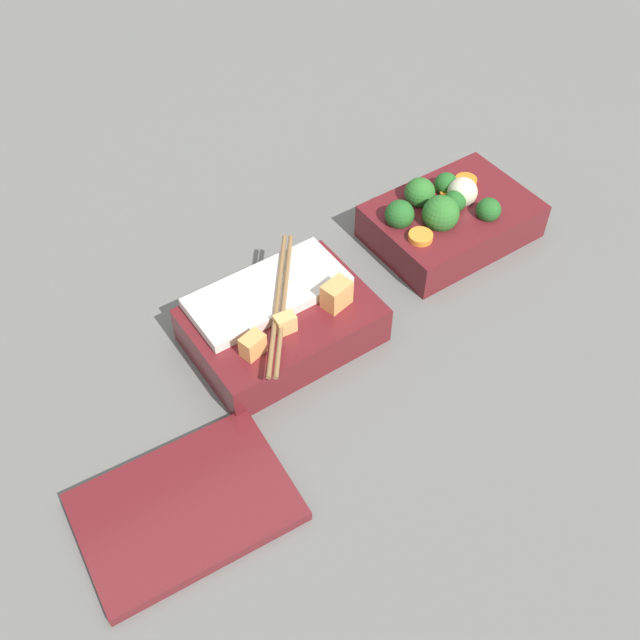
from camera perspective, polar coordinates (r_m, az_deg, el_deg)
name	(u,v)px	position (r m, az deg, el deg)	size (l,w,h in m)	color
ground_plane	(371,274)	(0.89, 3.93, 3.51)	(3.00, 3.00, 0.00)	slate
bento_tray_vegetable	(451,219)	(0.93, 9.94, 7.58)	(0.19, 0.13, 0.08)	maroon
bento_tray_rice	(281,321)	(0.80, -3.01, -0.08)	(0.19, 0.17, 0.08)	maroon
bento_lid	(185,507)	(0.71, -10.22, -13.85)	(0.19, 0.13, 0.01)	maroon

